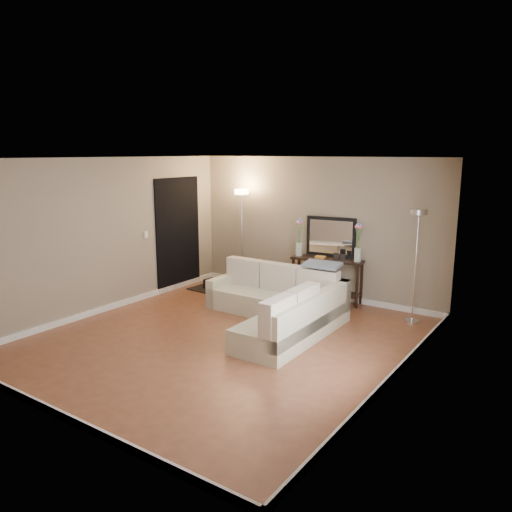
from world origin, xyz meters
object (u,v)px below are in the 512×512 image
Objects in this scene: floor_lamp_unlit at (417,243)px; console_table at (323,277)px; sectional_sofa at (280,305)px; floor_lamp_lit at (242,219)px.

console_table is at bearing 172.58° from floor_lamp_unlit.
console_table is 0.74× the size of floor_lamp_unlit.
sectional_sofa is 2.34m from floor_lamp_unlit.
console_table is at bearing 0.88° from floor_lamp_lit.
floor_lamp_unlit reaches higher than console_table.
floor_lamp_lit is 1.08× the size of floor_lamp_unlit.
console_table is (-0.02, 1.49, 0.15)m from sectional_sofa.
sectional_sofa is 1.30× the size of floor_lamp_unlit.
sectional_sofa is 1.21× the size of floor_lamp_lit.
sectional_sofa reaches higher than console_table.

